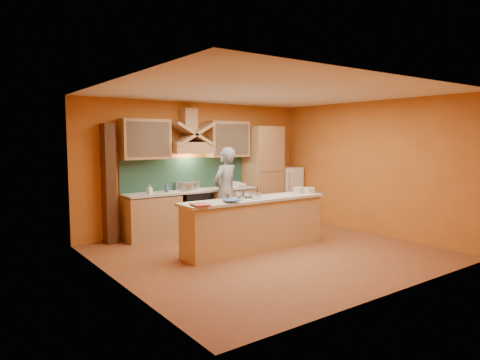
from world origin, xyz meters
TOP-DOWN VIEW (x-y plane):
  - floor at (0.00, 0.00)m, footprint 5.50×5.00m
  - ceiling at (0.00, 0.00)m, footprint 5.50×5.00m
  - wall_back at (0.00, 2.50)m, footprint 5.50×0.02m
  - wall_front at (0.00, -2.50)m, footprint 5.50×0.02m
  - wall_left at (-2.75, 0.00)m, footprint 0.02×5.00m
  - wall_right at (2.75, 0.00)m, footprint 0.02×5.00m
  - base_cabinet_left at (-1.25, 2.20)m, footprint 1.10×0.60m
  - base_cabinet_right at (0.65, 2.20)m, footprint 1.10×0.60m
  - counter_top at (-0.30, 2.20)m, footprint 3.00×0.62m
  - stove at (-0.30, 2.20)m, footprint 0.60×0.58m
  - backsplash at (-0.30, 2.48)m, footprint 3.00×0.03m
  - range_hood at (-0.30, 2.25)m, footprint 0.92×0.50m
  - hood_chimney at (-0.30, 2.35)m, footprint 0.30×0.30m
  - upper_cabinet_left at (-1.30, 2.33)m, footprint 1.00×0.35m
  - upper_cabinet_right at (0.70, 2.33)m, footprint 1.00×0.35m
  - pantry_column at (1.65, 2.20)m, footprint 0.80×0.60m
  - fridge at (2.40, 2.20)m, footprint 0.58×0.60m
  - trim_column_left at (-2.05, 2.35)m, footprint 0.20×0.30m
  - island_body at (-0.10, 0.30)m, footprint 2.80×0.55m
  - island_top at (-0.10, 0.30)m, footprint 2.90×0.62m
  - person at (0.19, 1.69)m, footprint 0.77×0.63m
  - pot_large at (-0.46, 2.17)m, footprint 0.31×0.31m
  - pot_small at (-0.27, 2.23)m, footprint 0.21×0.21m
  - soap_bottle_a at (-1.32, 2.12)m, footprint 0.11×0.11m
  - soap_bottle_b at (-0.91, 2.19)m, footprint 0.10×0.10m
  - bowl_back at (0.94, 2.12)m, footprint 0.23×0.23m
  - dish_rack at (0.77, 2.23)m, footprint 0.31×0.25m
  - book_lower at (-1.48, 0.14)m, footprint 0.31×0.38m
  - book_upper at (-0.84, 0.19)m, footprint 0.33×0.38m
  - jar_large at (-0.45, 0.25)m, footprint 0.16×0.16m
  - jar_small at (-0.71, 0.32)m, footprint 0.11×0.11m
  - kitchen_scale at (-0.16, 0.16)m, footprint 0.13×0.13m
  - mixing_bowl at (-0.17, 0.45)m, footprint 0.34×0.34m
  - cloth at (0.48, 0.20)m, footprint 0.28×0.23m
  - grocery_bag_a at (1.02, 0.32)m, footprint 0.23×0.20m
  - grocery_bag_b at (1.17, 0.21)m, footprint 0.19×0.15m

SIDE VIEW (x-z plane):
  - floor at x=0.00m, z-range -0.01..0.01m
  - base_cabinet_left at x=-1.25m, z-range 0.00..0.86m
  - base_cabinet_right at x=0.65m, z-range 0.00..0.86m
  - island_body at x=-0.10m, z-range 0.00..0.88m
  - stove at x=-0.30m, z-range 0.00..0.90m
  - fridge at x=2.40m, z-range 0.00..1.30m
  - counter_top at x=-0.30m, z-range 0.88..0.92m
  - person at x=0.19m, z-range 0.00..1.83m
  - island_top at x=-0.10m, z-range 0.90..0.95m
  - cloth at x=0.48m, z-range 0.94..0.96m
  - bowl_back at x=0.94m, z-range 0.92..0.99m
  - book_lower at x=-1.48m, z-range 0.94..0.98m
  - pot_small at x=-0.27m, z-range 0.90..1.04m
  - dish_rack at x=0.77m, z-range 0.92..1.03m
  - book_upper at x=-0.84m, z-range 0.97..0.99m
  - mixing_bowl at x=-0.17m, z-range 0.95..1.02m
  - pot_large at x=-0.46m, z-range 0.90..1.08m
  - kitchen_scale at x=-0.16m, z-range 0.94..1.04m
  - grocery_bag_b at x=1.17m, z-range 0.95..1.06m
  - grocery_bag_a at x=1.02m, z-range 0.94..1.07m
  - jar_small at x=-0.71m, z-range 0.95..1.08m
  - soap_bottle_a at x=-1.32m, z-range 0.92..1.11m
  - jar_large at x=-0.45m, z-range 0.95..1.10m
  - soap_bottle_b at x=-0.91m, z-range 0.92..1.14m
  - pantry_column at x=1.65m, z-range 0.00..2.30m
  - trim_column_left at x=-2.05m, z-range 0.00..2.30m
  - backsplash at x=-0.30m, z-range 0.90..1.60m
  - wall_back at x=0.00m, z-range 0.00..2.80m
  - wall_front at x=0.00m, z-range 0.00..2.80m
  - wall_left at x=-2.75m, z-range 0.00..2.80m
  - wall_right at x=2.75m, z-range 0.00..2.80m
  - range_hood at x=-0.30m, z-range 1.70..1.94m
  - upper_cabinet_left at x=-1.30m, z-range 1.60..2.40m
  - upper_cabinet_right at x=0.70m, z-range 1.60..2.40m
  - hood_chimney at x=-0.30m, z-range 2.15..2.65m
  - ceiling at x=0.00m, z-range 2.79..2.80m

